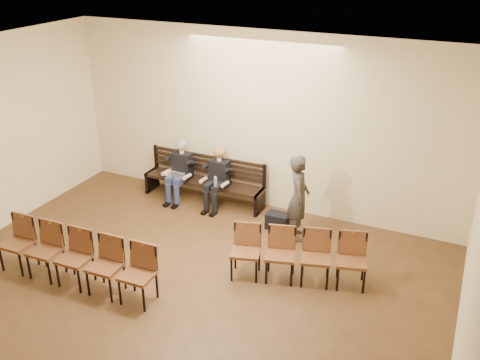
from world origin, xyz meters
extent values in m
cube|color=beige|center=(0.00, 5.00, 1.75)|extent=(8.00, 0.02, 3.50)
cube|color=beige|center=(4.00, 0.00, 1.75)|extent=(0.02, 10.00, 3.50)
cube|color=white|center=(0.00, 0.00, 3.50)|extent=(8.00, 10.00, 0.02)
cube|color=black|center=(-1.11, 4.65, 0.23)|extent=(2.60, 0.90, 0.45)
cube|color=silver|center=(-1.63, 4.40, 0.57)|extent=(0.38, 0.33, 0.24)
cylinder|color=silver|center=(-0.63, 4.28, 0.56)|extent=(0.07, 0.07, 0.22)
cube|color=black|center=(0.70, 4.21, 0.15)|extent=(0.41, 0.28, 0.30)
imported|color=#36322C|center=(1.14, 4.05, 0.92)|extent=(0.65, 0.79, 1.84)
cube|color=brown|center=(1.59, 2.76, 0.43)|extent=(2.16, 1.02, 0.87)
cube|color=brown|center=(-1.53, 1.23, 0.45)|extent=(2.78, 0.58, 0.90)
camera|label=1|loc=(3.74, -4.06, 5.00)|focal=40.00mm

